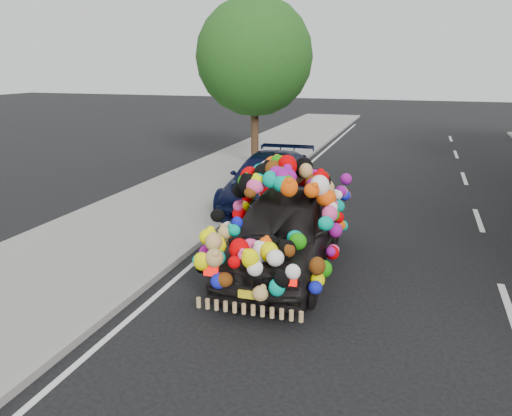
% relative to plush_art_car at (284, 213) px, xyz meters
% --- Properties ---
extents(ground, '(100.00, 100.00, 0.00)m').
position_rel_plush_art_car_xyz_m(ground, '(0.27, -0.51, -1.10)').
color(ground, black).
rests_on(ground, ground).
extents(sidewalk, '(4.00, 60.00, 0.12)m').
position_rel_plush_art_car_xyz_m(sidewalk, '(-4.03, -0.51, -1.04)').
color(sidewalk, gray).
rests_on(sidewalk, ground).
extents(kerb, '(0.15, 60.00, 0.13)m').
position_rel_plush_art_car_xyz_m(kerb, '(-2.08, -0.51, -1.04)').
color(kerb, gray).
rests_on(kerb, ground).
extents(lane_markings, '(6.00, 50.00, 0.01)m').
position_rel_plush_art_car_xyz_m(lane_markings, '(3.87, -0.51, -1.10)').
color(lane_markings, silver).
rests_on(lane_markings, ground).
extents(tree_near_sidewalk, '(4.20, 4.20, 6.13)m').
position_rel_plush_art_car_xyz_m(tree_near_sidewalk, '(-3.53, 8.99, 2.92)').
color(tree_near_sidewalk, '#332114').
rests_on(tree_near_sidewalk, ground).
extents(plush_art_car, '(2.27, 4.67, 2.15)m').
position_rel_plush_art_car_xyz_m(plush_art_car, '(0.00, 0.00, 0.00)').
color(plush_art_car, black).
rests_on(plush_art_car, ground).
extents(navy_sedan, '(2.14, 4.88, 1.40)m').
position_rel_plush_art_car_xyz_m(navy_sedan, '(-1.53, 4.22, -0.40)').
color(navy_sedan, black).
rests_on(navy_sedan, ground).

